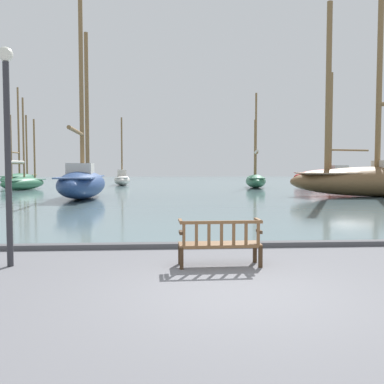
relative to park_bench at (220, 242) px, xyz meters
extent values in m
plane|color=slate|center=(0.01, -1.86, -0.47)|extent=(160.00, 160.00, 0.00)
cube|color=slate|center=(0.01, 42.14, -0.43)|extent=(100.00, 80.00, 0.08)
cube|color=#4C4C50|center=(0.01, 1.99, -0.41)|extent=(40.00, 0.30, 0.12)
cube|color=#3D2A19|center=(-0.77, 0.24, -0.26)|extent=(0.07, 0.07, 0.42)
cube|color=#3D2A19|center=(0.76, 0.28, -0.26)|extent=(0.07, 0.07, 0.42)
cube|color=#3D2A19|center=(-0.76, -0.21, -0.26)|extent=(0.07, 0.07, 0.42)
cube|color=#3D2A19|center=(0.77, -0.17, -0.26)|extent=(0.07, 0.07, 0.42)
cube|color=brown|center=(0.00, 0.04, -0.05)|extent=(1.61, 0.56, 0.06)
cube|color=brown|center=(0.00, -0.18, 0.42)|extent=(1.60, 0.09, 0.06)
cube|color=brown|center=(-0.71, -0.20, 0.19)|extent=(0.06, 0.04, 0.41)
cube|color=brown|center=(-0.48, -0.20, 0.19)|extent=(0.06, 0.04, 0.41)
cube|color=brown|center=(-0.24, -0.19, 0.19)|extent=(0.06, 0.04, 0.41)
cube|color=brown|center=(0.00, -0.18, 0.19)|extent=(0.06, 0.04, 0.41)
cube|color=brown|center=(0.24, -0.18, 0.19)|extent=(0.06, 0.04, 0.41)
cube|color=brown|center=(0.48, -0.17, 0.19)|extent=(0.06, 0.04, 0.41)
cube|color=brown|center=(0.72, -0.17, 0.19)|extent=(0.06, 0.04, 0.41)
cube|color=#3D2A19|center=(-0.77, -0.07, 0.22)|extent=(0.07, 0.30, 0.06)
cube|color=brown|center=(-0.77, 0.02, 0.43)|extent=(0.07, 0.47, 0.04)
cube|color=#3D2A19|center=(0.77, -0.03, 0.22)|extent=(0.07, 0.30, 0.06)
cube|color=brown|center=(0.77, 0.06, 0.43)|extent=(0.07, 0.47, 0.04)
ellipsoid|color=#2D6647|center=(-12.90, 28.70, 0.14)|extent=(3.12, 5.78, 1.06)
cube|color=#5B9375|center=(-12.90, 28.70, 0.43)|extent=(2.55, 5.03, 0.08)
cylinder|color=brown|center=(-12.85, 28.83, 3.91)|extent=(0.15, 0.15, 6.87)
cylinder|color=brown|center=(-13.15, 27.87, 1.82)|extent=(0.72, 1.97, 0.12)
cylinder|color=silver|center=(-13.15, 27.87, 1.94)|extent=(0.77, 1.81, 0.25)
cylinder|color=brown|center=(-12.40, 30.29, 3.10)|extent=(0.15, 0.15, 5.25)
cylinder|color=brown|center=(-13.35, 27.23, 3.09)|extent=(0.15, 0.15, 5.22)
ellipsoid|color=brown|center=(13.03, 18.56, 0.58)|extent=(12.07, 3.79, 1.93)
cube|color=#997A5B|center=(13.03, 18.56, 1.11)|extent=(10.61, 2.88, 0.08)
cylinder|color=brown|center=(12.73, 18.56, 9.08)|extent=(0.35, 0.35, 15.87)
cylinder|color=brown|center=(9.43, 18.64, 6.54)|extent=(0.35, 0.35, 10.78)
ellipsoid|color=silver|center=(-5.51, 37.96, 0.15)|extent=(2.17, 5.87, 1.09)
cube|color=white|center=(-5.51, 37.96, 0.45)|extent=(1.70, 5.14, 0.08)
cube|color=beige|center=(-5.47, 37.53, 0.89)|extent=(1.03, 1.32, 0.79)
cylinder|color=brown|center=(-5.52, 38.10, 3.67)|extent=(0.17, 0.17, 6.35)
cylinder|color=brown|center=(-5.39, 36.60, 2.03)|extent=(0.40, 3.01, 0.13)
cylinder|color=brown|center=(-5.81, 41.36, 0.47)|extent=(0.23, 1.10, 0.13)
ellipsoid|color=#2D6647|center=(7.52, 31.16, 0.22)|extent=(2.96, 7.13, 1.23)
cube|color=#5B9375|center=(7.52, 31.16, 0.56)|extent=(2.37, 6.24, 0.08)
cylinder|color=brown|center=(7.55, 31.33, 4.50)|extent=(0.18, 0.18, 7.80)
cylinder|color=brown|center=(7.28, 29.76, 2.75)|extent=(0.68, 3.17, 0.15)
cylinder|color=silver|center=(7.28, 29.76, 2.90)|extent=(0.77, 2.88, 0.29)
cylinder|color=brown|center=(7.87, 33.21, 3.38)|extent=(0.18, 0.18, 5.55)
ellipsoid|color=navy|center=(-6.02, 18.11, 0.45)|extent=(3.03, 9.10, 1.68)
cube|color=#516B9E|center=(-6.02, 18.11, 0.91)|extent=(2.33, 7.99, 0.08)
cube|color=beige|center=(-5.99, 17.44, 1.34)|extent=(1.52, 1.88, 0.78)
cylinder|color=brown|center=(-6.03, 18.33, 6.83)|extent=(0.26, 0.26, 11.75)
cylinder|color=brown|center=(-5.92, 15.97, 3.49)|extent=(0.43, 4.74, 0.21)
cylinder|color=brown|center=(-6.15, 20.80, 5.66)|extent=(0.26, 0.26, 9.41)
ellipsoid|color=maroon|center=(17.67, 38.17, 0.46)|extent=(10.13, 5.21, 1.70)
cube|color=#C6514C|center=(17.67, 38.17, 0.93)|extent=(8.82, 4.25, 0.08)
cube|color=beige|center=(18.37, 38.36, 1.36)|extent=(2.18, 1.92, 0.79)
cylinder|color=brown|center=(17.43, 38.10, 6.45)|extent=(0.27, 0.27, 10.96)
cylinder|color=brown|center=(19.91, 38.79, 3.46)|extent=(5.01, 1.59, 0.21)
ellipsoid|color=#2D6647|center=(-16.99, 40.04, 0.23)|extent=(2.26, 8.91, 1.25)
cube|color=#5B9375|center=(-16.99, 40.04, 0.58)|extent=(1.73, 7.83, 0.08)
cylinder|color=brown|center=(-16.99, 40.27, 5.44)|extent=(0.20, 0.20, 9.65)
cylinder|color=brown|center=(-17.04, 38.55, 3.11)|extent=(0.27, 3.43, 0.16)
cylinder|color=brown|center=(-16.91, 42.70, 4.08)|extent=(0.20, 0.20, 6.93)
cylinder|color=brown|center=(-16.83, 45.24, 0.60)|extent=(0.21, 1.56, 0.16)
cylinder|color=#2D2D33|center=(-4.10, 0.28, 1.51)|extent=(0.12, 0.12, 3.96)
sphere|color=silver|center=(-4.10, 0.28, 3.63)|extent=(0.28, 0.28, 0.28)
camera|label=1|loc=(-1.10, -8.24, 1.46)|focal=40.00mm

